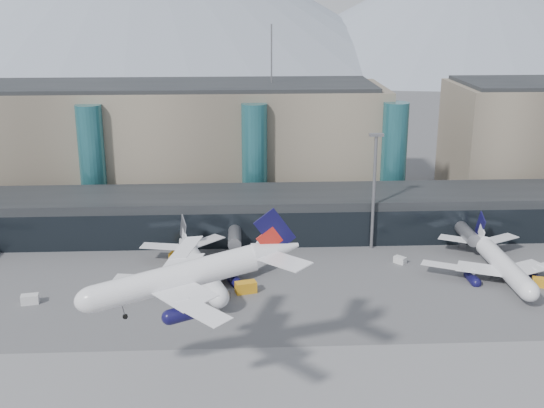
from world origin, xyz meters
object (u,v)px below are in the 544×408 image
Objects in this scene: hero_jet at (198,267)px; veh_a at (30,299)px; jet_parked_mid at (197,260)px; veh_e at (540,282)px; lightmast_mid at (374,185)px; veh_b at (175,255)px; jet_parked_right at (499,255)px; veh_g at (400,260)px; veh_h at (246,287)px; veh_c at (221,294)px.

hero_jet is 10.51× the size of veh_a.
veh_e is at bearing -112.57° from jet_parked_mid.
lightmast_mid reaches higher than veh_b.
veh_e is (6.02, -6.32, -3.13)m from jet_parked_right.
veh_a is 1.26× the size of veh_g.
veh_b is 22.93m from veh_h.
veh_c is at bearing -9.56° from veh_a.
jet_parked_right is at bearing -8.16° from veh_h.
veh_h is at bearing 68.36° from hero_jet.
jet_parked_mid is 11.22× the size of veh_e.
hero_jet reaches higher than veh_e.
hero_jet is at bearing -52.38° from veh_a.
lightmast_mid is at bearing 55.00° from jet_parked_right.
veh_g is (41.52, 6.58, -3.44)m from jet_parked_mid.
veh_a is 34.43m from veh_c.
veh_a is 1.01× the size of veh_e.
jet_parked_right is at bearing -34.93° from lightmast_mid.
veh_e reaches higher than veh_a.
jet_parked_mid is 11.70m from veh_h.
veh_c is (2.02, 29.59, -17.70)m from hero_jet.
hero_jet is at bearing -153.89° from veh_b.
jet_parked_mid is 66.08m from veh_e.
veh_b is 22.23m from veh_c.
veh_e is (71.14, -17.50, 0.06)m from veh_b.
hero_jet is 10.57× the size of veh_e.
veh_e is at bearing -87.06° from veh_b.
veh_e is 0.79× the size of veh_h.
veh_c is 39.81m from veh_g.
hero_jet reaches higher than jet_parked_mid.
veh_b reaches higher than veh_g.
jet_parked_mid is 42.18m from veh_g.
jet_parked_mid is at bearing 84.21° from hero_jet.
veh_e reaches higher than veh_b.
jet_parked_right is 8.48× the size of veh_h.
jet_parked_mid is 11.16× the size of veh_a.
veh_c reaches higher than veh_a.
lightmast_mid is 64.13m from hero_jet.
veh_a is (-66.95, -24.87, -13.56)m from lightmast_mid.
jet_parked_right is at bearing -4.68° from veh_a.
hero_jet is 10.19× the size of veh_c.
veh_h is (39.07, 2.87, 0.21)m from veh_a.
veh_b is at bearing -174.13° from veh_e.
veh_c is at bearing -169.31° from veh_h.
lightmast_mid reaches higher than veh_c.
lightmast_mid reaches higher than veh_g.
lightmast_mid reaches higher than jet_parked_mid.
veh_b is (-8.13, 49.37, -17.78)m from hero_jet.
lightmast_mid is 8.11× the size of veh_c.
veh_h is (-32.17, -12.90, 0.36)m from veh_g.
jet_parked_right reaches higher than veh_a.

